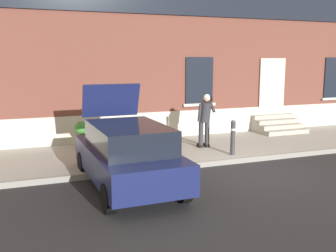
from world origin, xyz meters
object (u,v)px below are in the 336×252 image
person_on_phone (205,117)px  planter_charcoal (141,129)px  bollard_near_person (233,136)px  planter_terracotta (82,134)px  hatchback_car_navy (128,154)px

person_on_phone → planter_charcoal: 2.39m
bollard_near_person → planter_terracotta: size_ratio=1.22×
planter_charcoal → bollard_near_person: bearing=-54.7°
person_on_phone → planter_terracotta: person_on_phone is taller
planter_terracotta → bollard_near_person: bearing=-32.3°
bollard_near_person → person_on_phone: 1.30m
hatchback_car_navy → bollard_near_person: size_ratio=3.92×
planter_terracotta → planter_charcoal: 2.05m
hatchback_car_navy → bollard_near_person: bearing=20.9°
person_on_phone → planter_charcoal: (-1.65, 1.64, -0.54)m
planter_terracotta → person_on_phone: bearing=-20.4°
hatchback_car_navy → planter_charcoal: bearing=69.2°
bollard_near_person → planter_charcoal: bearing=125.3°
hatchback_car_navy → bollard_near_person: 3.84m
hatchback_car_navy → person_on_phone: hatchback_car_navy is taller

